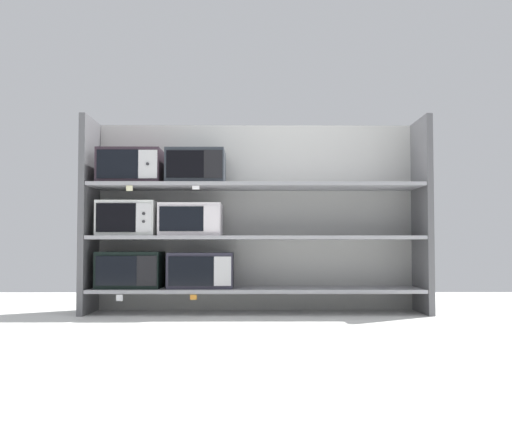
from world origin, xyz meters
name	(u,v)px	position (x,y,z in m)	size (l,w,h in m)	color
ground	(257,334)	(0.00, -1.00, -0.01)	(6.72, 6.00, 0.02)	silver
back_panel	(256,217)	(0.00, 0.24, 0.81)	(2.92, 0.04, 1.62)	#B2B2AD
upright_left	(89,215)	(-1.39, 0.00, 0.81)	(0.05, 0.45, 1.62)	#5B5B5E
upright_right	(422,215)	(1.39, 0.00, 0.81)	(0.05, 0.45, 1.62)	#5B5B5E
shelf_0	(256,290)	(0.00, 0.00, 0.19)	(2.72, 0.45, 0.03)	#99999E
microwave_0	(130,270)	(-1.04, 0.00, 0.36)	(0.52, 0.36, 0.30)	black
microwave_1	(201,270)	(-0.46, 0.00, 0.35)	(0.53, 0.34, 0.29)	#2B2A38
price_tag_0	(119,298)	(-1.07, -0.23, 0.15)	(0.05, 0.00, 0.05)	white
price_tag_1	(193,297)	(-0.49, -0.23, 0.15)	(0.05, 0.00, 0.04)	orange
shelf_1	(256,238)	(0.00, 0.00, 0.62)	(2.72, 0.45, 0.03)	#99999E
microwave_2	(128,219)	(-1.06, 0.00, 0.78)	(0.47, 0.37, 0.29)	silver
microwave_3	(191,220)	(-0.54, 0.00, 0.77)	(0.51, 0.36, 0.27)	silver
shelf_2	(256,186)	(0.00, 0.00, 1.05)	(2.72, 0.45, 0.03)	#99999E
microwave_4	(131,167)	(-1.04, 0.00, 1.21)	(0.51, 0.38, 0.29)	#342730
microwave_5	(196,168)	(-0.50, 0.00, 1.21)	(0.48, 0.40, 0.28)	#2C3239
price_tag_2	(129,188)	(-1.00, -0.23, 1.01)	(0.05, 0.00, 0.04)	beige
price_tag_3	(196,187)	(-0.48, -0.23, 1.02)	(0.06, 0.00, 0.03)	white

